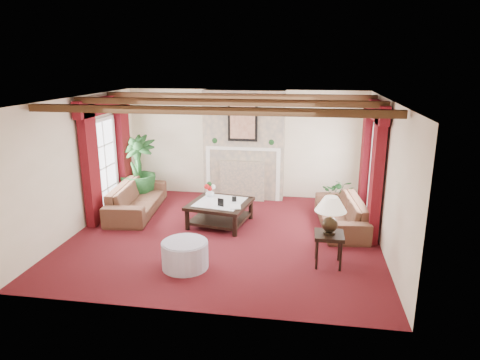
% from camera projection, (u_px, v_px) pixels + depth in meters
% --- Properties ---
extents(floor, '(6.00, 6.00, 0.00)m').
position_uv_depth(floor, '(225.00, 235.00, 8.58)').
color(floor, '#420B0D').
rests_on(floor, ground).
extents(ceiling, '(6.00, 6.00, 0.00)m').
position_uv_depth(ceiling, '(224.00, 99.00, 7.86)').
color(ceiling, white).
rests_on(ceiling, floor).
extents(back_wall, '(6.00, 0.02, 2.70)m').
position_uv_depth(back_wall, '(245.00, 144.00, 10.84)').
color(back_wall, beige).
rests_on(back_wall, ground).
extents(left_wall, '(0.02, 5.50, 2.70)m').
position_uv_depth(left_wall, '(79.00, 164.00, 8.68)').
color(left_wall, beige).
rests_on(left_wall, ground).
extents(right_wall, '(0.02, 5.50, 2.70)m').
position_uv_depth(right_wall, '(386.00, 176.00, 7.77)').
color(right_wall, beige).
rests_on(right_wall, ground).
extents(ceiling_beams, '(6.00, 3.00, 0.12)m').
position_uv_depth(ceiling_beams, '(224.00, 102.00, 7.87)').
color(ceiling_beams, '#3C2613').
rests_on(ceiling_beams, ceiling).
extents(fireplace, '(2.00, 0.52, 2.70)m').
position_uv_depth(fireplace, '(244.00, 90.00, 10.28)').
color(fireplace, tan).
rests_on(fireplace, ground).
extents(french_door_left, '(0.10, 1.10, 2.16)m').
position_uv_depth(french_door_left, '(100.00, 120.00, 9.41)').
color(french_door_left, white).
rests_on(french_door_left, ground).
extents(french_door_right, '(0.10, 1.10, 2.16)m').
position_uv_depth(french_door_right, '(380.00, 126.00, 8.51)').
color(french_door_right, white).
rests_on(french_door_right, ground).
extents(curtains_left, '(0.20, 2.40, 2.55)m').
position_uv_depth(curtains_left, '(104.00, 100.00, 9.28)').
color(curtains_left, '#550B0E').
rests_on(curtains_left, ground).
extents(curtains_right, '(0.20, 2.40, 2.55)m').
position_uv_depth(curtains_right, '(376.00, 104.00, 8.42)').
color(curtains_right, '#550B0E').
rests_on(curtains_right, ground).
extents(sofa_left, '(2.39, 1.12, 0.88)m').
position_uv_depth(sofa_left, '(136.00, 194.00, 9.77)').
color(sofa_left, '#350E14').
rests_on(sofa_left, ground).
extents(sofa_right, '(2.24, 1.05, 0.83)m').
position_uv_depth(sofa_right, '(341.00, 208.00, 8.93)').
color(sofa_right, '#350E14').
rests_on(sofa_right, ground).
extents(potted_palm, '(1.32, 1.85, 0.91)m').
position_uv_depth(potted_palm, '(138.00, 183.00, 10.63)').
color(potted_palm, black).
rests_on(potted_palm, ground).
extents(small_plant, '(1.00, 1.05, 0.62)m').
position_uv_depth(small_plant, '(338.00, 198.00, 9.88)').
color(small_plant, black).
rests_on(small_plant, ground).
extents(coffee_table, '(1.39, 1.39, 0.49)m').
position_uv_depth(coffee_table, '(220.00, 213.00, 9.11)').
color(coffee_table, black).
rests_on(coffee_table, ground).
extents(side_table, '(0.61, 0.61, 0.57)m').
position_uv_depth(side_table, '(328.00, 249.00, 7.27)').
color(side_table, black).
rests_on(side_table, ground).
extents(ottoman, '(0.78, 0.78, 0.46)m').
position_uv_depth(ottoman, '(185.00, 255.00, 7.19)').
color(ottoman, '#ACA3B9').
rests_on(ottoman, ground).
extents(table_lamp, '(0.53, 0.53, 0.67)m').
position_uv_depth(table_lamp, '(330.00, 215.00, 7.10)').
color(table_lamp, black).
rests_on(table_lamp, side_table).
extents(flower_vase, '(0.23, 0.24, 0.19)m').
position_uv_depth(flower_vase, '(210.00, 193.00, 9.39)').
color(flower_vase, silver).
rests_on(flower_vase, coffee_table).
extents(book, '(0.23, 0.10, 0.30)m').
position_uv_depth(book, '(230.00, 200.00, 8.68)').
color(book, black).
rests_on(book, coffee_table).
extents(photo_frame_a, '(0.13, 0.06, 0.18)m').
position_uv_depth(photo_frame_a, '(221.00, 203.00, 8.75)').
color(photo_frame_a, black).
rests_on(photo_frame_a, coffee_table).
extents(photo_frame_b, '(0.10, 0.04, 0.12)m').
position_uv_depth(photo_frame_b, '(234.00, 199.00, 9.04)').
color(photo_frame_b, black).
rests_on(photo_frame_b, coffee_table).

